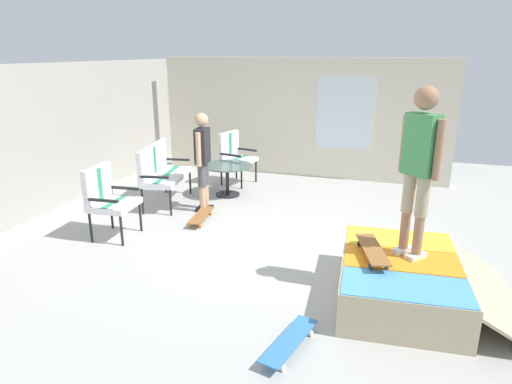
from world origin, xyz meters
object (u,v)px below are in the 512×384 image
at_px(patio_chair_by_wall, 106,195).
at_px(person_skater, 420,160).
at_px(patio_bench, 160,169).
at_px(skateboard_on_ramp, 372,250).
at_px(patio_table, 227,174).
at_px(skateboard_by_bench, 201,216).
at_px(skate_ramp, 403,279).
at_px(skateboard_spare, 289,341).
at_px(patio_chair_near_house, 234,153).
at_px(person_watching, 203,155).

relative_size(patio_chair_by_wall, person_skater, 0.58).
height_order(patio_chair_by_wall, person_skater, person_skater).
distance_m(patio_bench, skateboard_on_ramp, 4.23).
distance_m(patio_table, skateboard_by_bench, 1.38).
bearing_deg(patio_chair_by_wall, skate_ramp, -97.10).
bearing_deg(patio_table, skateboard_by_bench, -176.44).
bearing_deg(skateboard_spare, patio_chair_by_wall, 60.85).
relative_size(patio_table, skateboard_by_bench, 1.10).
height_order(patio_bench, skateboard_on_ramp, patio_bench).
distance_m(patio_bench, patio_table, 1.22).
bearing_deg(skateboard_spare, skate_ramp, -37.41).
bearing_deg(patio_bench, patio_chair_by_wall, -179.27).
height_order(patio_chair_by_wall, patio_table, patio_chair_by_wall).
xyz_separation_m(skate_ramp, patio_chair_near_house, (3.60, 3.27, 0.39)).
xyz_separation_m(patio_bench, patio_table, (0.76, -0.93, -0.21)).
relative_size(patio_chair_near_house, person_watching, 0.63).
bearing_deg(skateboard_on_ramp, patio_chair_by_wall, 81.63).
bearing_deg(person_skater, skateboard_by_bench, 66.67).
bearing_deg(person_skater, patio_chair_by_wall, 84.84).
height_order(patio_bench, patio_chair_near_house, same).
bearing_deg(patio_chair_by_wall, person_skater, -95.16).
distance_m(patio_table, person_watching, 1.02).
height_order(person_watching, person_skater, person_skater).
bearing_deg(patio_bench, skateboard_on_ramp, -119.30).
xyz_separation_m(skateboard_by_bench, skateboard_spare, (-2.66, -2.08, 0.00)).
relative_size(patio_bench, patio_chair_near_house, 1.30).
bearing_deg(person_watching, patio_bench, 83.23).
relative_size(patio_chair_near_house, skateboard_on_ramp, 1.24).
bearing_deg(person_watching, patio_chair_near_house, 3.46).
relative_size(skate_ramp, skateboard_spare, 2.35).
relative_size(patio_chair_near_house, skateboard_spare, 1.24).
xyz_separation_m(patio_bench, person_skater, (-1.90, -4.06, 0.89)).
relative_size(skateboard_spare, skateboard_on_ramp, 1.00).
distance_m(skate_ramp, skateboard_on_ramp, 0.46).
bearing_deg(skateboard_by_bench, skateboard_spare, -142.00).
distance_m(patio_bench, skateboard_by_bench, 1.28).
bearing_deg(skateboard_spare, patio_table, 28.38).
relative_size(patio_bench, skateboard_on_ramp, 1.62).
distance_m(patio_chair_by_wall, person_skater, 4.16).
distance_m(skateboard_by_bench, skateboard_on_ramp, 3.10).
bearing_deg(skate_ramp, person_watching, 58.69).
bearing_deg(patio_table, skateboard_on_ramp, -135.74).
distance_m(person_watching, person_skater, 3.72).
relative_size(skate_ramp, patio_chair_near_house, 1.90).
bearing_deg(skateboard_on_ramp, skateboard_spare, 153.04).
height_order(patio_bench, patio_table, patio_bench).
height_order(person_watching, skateboard_by_bench, person_watching).
height_order(patio_chair_near_house, patio_chair_by_wall, same).
xyz_separation_m(person_watching, skateboard_by_bench, (-0.48, -0.16, -0.85)).
relative_size(skate_ramp, skateboard_by_bench, 2.36).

